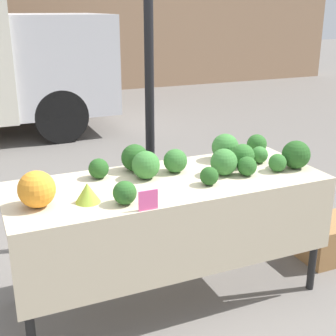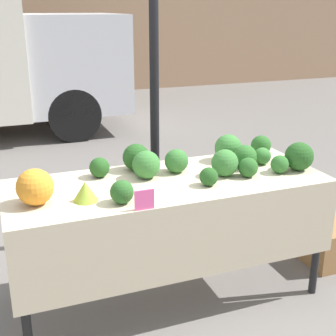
# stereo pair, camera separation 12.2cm
# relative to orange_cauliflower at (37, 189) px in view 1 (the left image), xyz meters

# --- Properties ---
(ground_plane) EXTENTS (40.00, 40.00, 0.00)m
(ground_plane) POSITION_rel_orange_cauliflower_xyz_m (0.79, 0.09, -0.92)
(ground_plane) COLOR slate
(tent_pole) EXTENTS (0.07, 0.07, 2.71)m
(tent_pole) POSITION_rel_orange_cauliflower_xyz_m (0.99, 0.89, 0.44)
(tent_pole) COLOR black
(tent_pole) RESTS_ON ground_plane
(market_table) EXTENTS (1.96, 0.76, 0.82)m
(market_table) POSITION_rel_orange_cauliflower_xyz_m (0.79, 0.03, -0.21)
(market_table) COLOR beige
(market_table) RESTS_ON ground_plane
(orange_cauliflower) EXTENTS (0.20, 0.20, 0.20)m
(orange_cauliflower) POSITION_rel_orange_cauliflower_xyz_m (0.00, 0.00, 0.00)
(orange_cauliflower) COLOR orange
(orange_cauliflower) RESTS_ON market_table
(romanesco_head) EXTENTS (0.14, 0.14, 0.11)m
(romanesco_head) POSITION_rel_orange_cauliflower_xyz_m (0.26, -0.05, -0.04)
(romanesco_head) COLOR #93B238
(romanesco_head) RESTS_ON market_table
(broccoli_head_0) EXTENTS (0.19, 0.19, 0.19)m
(broccoli_head_0) POSITION_rel_orange_cauliflower_xyz_m (1.31, 0.30, -0.01)
(broccoli_head_0) COLOR #387533
(broccoli_head_0) RESTS_ON market_table
(broccoli_head_1) EXTENTS (0.13, 0.13, 0.13)m
(broccoli_head_1) POSITION_rel_orange_cauliflower_xyz_m (0.44, -0.15, -0.03)
(broccoli_head_1) COLOR #285B23
(broccoli_head_1) RESTS_ON market_table
(broccoli_head_2) EXTENTS (0.11, 0.11, 0.11)m
(broccoli_head_2) POSITION_rel_orange_cauliflower_xyz_m (0.99, -0.08, -0.04)
(broccoli_head_2) COLOR #23511E
(broccoli_head_2) RESTS_ON market_table
(broccoli_head_3) EXTENTS (0.19, 0.19, 0.19)m
(broccoli_head_3) POSITION_rel_orange_cauliflower_xyz_m (1.65, -0.03, -0.01)
(broccoli_head_3) COLOR #23511E
(broccoli_head_3) RESTS_ON market_table
(broccoli_head_4) EXTENTS (0.18, 0.18, 0.18)m
(broccoli_head_4) POSITION_rel_orange_cauliflower_xyz_m (0.67, 0.34, -0.01)
(broccoli_head_4) COLOR #23511E
(broccoli_head_4) RESTS_ON market_table
(broccoli_head_5) EXTENTS (0.14, 0.14, 0.14)m
(broccoli_head_5) POSITION_rel_orange_cauliflower_xyz_m (1.60, 0.34, -0.03)
(broccoli_head_5) COLOR #285B23
(broccoli_head_5) RESTS_ON market_table
(broccoli_head_6) EXTENTS (0.12, 0.12, 0.12)m
(broccoli_head_6) POSITION_rel_orange_cauliflower_xyz_m (1.28, -0.03, -0.04)
(broccoli_head_6) COLOR #285B23
(broccoli_head_6) RESTS_ON market_table
(broccoli_head_7) EXTENTS (0.12, 0.12, 0.12)m
(broccoli_head_7) POSITION_rel_orange_cauliflower_xyz_m (1.51, -0.04, -0.04)
(broccoli_head_7) COLOR #2D6628
(broccoli_head_7) RESTS_ON market_table
(broccoli_head_8) EXTENTS (0.12, 0.12, 0.12)m
(broccoli_head_8) POSITION_rel_orange_cauliflower_xyz_m (1.50, 0.16, -0.04)
(broccoli_head_8) COLOR #387533
(broccoli_head_8) RESTS_ON market_table
(broccoli_head_9) EXTENTS (0.15, 0.15, 0.15)m
(broccoli_head_9) POSITION_rel_orange_cauliflower_xyz_m (0.90, 0.21, -0.02)
(broccoli_head_9) COLOR #336B2D
(broccoli_head_9) RESTS_ON market_table
(broccoli_head_10) EXTENTS (0.17, 0.17, 0.17)m
(broccoli_head_10) POSITION_rel_orange_cauliflower_xyz_m (0.68, 0.18, -0.01)
(broccoli_head_10) COLOR #387533
(broccoli_head_10) RESTS_ON market_table
(broccoli_head_11) EXTENTS (0.13, 0.13, 0.13)m
(broccoli_head_11) POSITION_rel_orange_cauliflower_xyz_m (0.42, 0.30, -0.04)
(broccoli_head_11) COLOR #23511E
(broccoli_head_11) RESTS_ON market_table
(broccoli_head_12) EXTENTS (0.16, 0.16, 0.16)m
(broccoli_head_12) POSITION_rel_orange_cauliflower_xyz_m (1.35, 0.13, -0.02)
(broccoli_head_12) COLOR #2D6628
(broccoli_head_12) RESTS_ON market_table
(broccoli_head_13) EXTENTS (0.17, 0.17, 0.17)m
(broccoli_head_13) POSITION_rel_orange_cauliflower_xyz_m (1.15, 0.04, -0.01)
(broccoli_head_13) COLOR #387533
(broccoli_head_13) RESTS_ON market_table
(price_sign) EXTENTS (0.11, 0.01, 0.11)m
(price_sign) POSITION_rel_orange_cauliflower_xyz_m (0.52, -0.27, -0.04)
(price_sign) COLOR #F45B9E
(price_sign) RESTS_ON market_table
(produce_crate) EXTENTS (0.49, 0.35, 0.30)m
(produce_crate) POSITION_rel_orange_cauliflower_xyz_m (2.14, 0.07, -0.77)
(produce_crate) COLOR #9E7042
(produce_crate) RESTS_ON ground_plane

